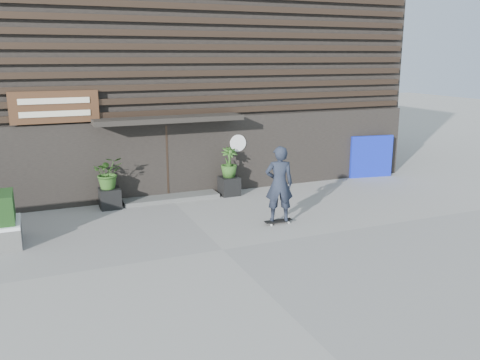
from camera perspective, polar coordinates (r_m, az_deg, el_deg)
name	(u,v)px	position (r m, az deg, el deg)	size (l,w,h in m)	color
ground	(223,250)	(11.89, -1.96, -7.87)	(80.00, 80.00, 0.00)	gray
entrance_step	(171,198)	(16.04, -7.82, -1.98)	(3.00, 0.80, 0.12)	#51514E
planter_pot_left	(110,198)	(15.43, -14.48, -2.01)	(0.60, 0.60, 0.60)	black
bamboo_left	(108,173)	(15.24, -14.66, 0.81)	(0.86, 0.75, 0.96)	#2D591E
planter_pot_right	(229,186)	(16.36, -1.23, -0.67)	(0.60, 0.60, 0.60)	black
bamboo_right	(229,162)	(16.18, -1.24, 2.01)	(0.54, 0.54, 0.96)	#2D591E
blue_tarp	(371,157)	(19.32, 14.61, 2.58)	(1.65, 0.12, 1.55)	#0D1CB0
building	(132,67)	(20.67, -12.16, 12.41)	(18.00, 11.00, 8.00)	black
skateboarder	(279,184)	(13.37, 4.44, -0.45)	(0.86, 0.71, 2.12)	black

